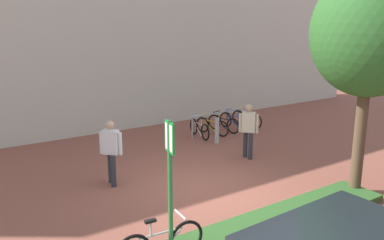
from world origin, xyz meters
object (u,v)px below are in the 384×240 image
Objects in this scene: bike_rack_cluster at (224,123)px; person_shirt_white at (111,149)px; person_casual_tan at (248,128)px; tree_sidewalk at (370,34)px; parking_sign_post at (170,174)px; bollard_steel at (217,131)px.

bike_rack_cluster is 1.86× the size of person_shirt_white.
tree_sidewalk is at bearing -82.44° from person_casual_tan.
parking_sign_post is at bearing -98.08° from person_shirt_white.
bike_rack_cluster is (0.88, 6.40, -3.54)m from tree_sidewalk.
person_casual_tan is at bearing 97.56° from tree_sidewalk.
bike_rack_cluster is at bearing 42.85° from bollard_steel.
bike_rack_cluster is at bearing 46.23° from parking_sign_post.
person_shirt_white reaches higher than bike_rack_cluster.
tree_sidewalk is 6.80m from person_shirt_white.
bollard_steel reaches higher than bike_rack_cluster.
bollard_steel is (-1.15, -1.06, 0.10)m from bike_rack_cluster.
tree_sidewalk reaches higher than bollard_steel.
person_shirt_white is (0.56, 3.96, -0.71)m from parking_sign_post.
person_casual_tan is (-0.46, 3.47, -2.90)m from tree_sidewalk.
parking_sign_post is 6.15m from person_casual_tan.
tree_sidewalk is at bearing -97.80° from bike_rack_cluster.
bollard_steel is at bearing 18.42° from person_shirt_white.
bollard_steel is (5.11, 5.47, -1.24)m from parking_sign_post.
parking_sign_post is 1.51× the size of person_casual_tan.
bollard_steel is at bearing 92.91° from tree_sidewalk.
person_shirt_white is at bearing 175.54° from person_casual_tan.
parking_sign_post is at bearing -133.06° from bollard_steel.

